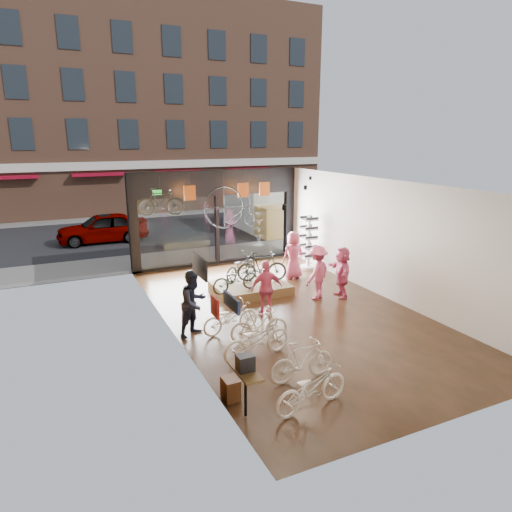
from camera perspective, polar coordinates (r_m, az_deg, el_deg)
ground_plane at (r=13.77m, az=3.97°, el=-7.05°), size 7.00×12.00×0.04m
ceiling at (r=12.85m, az=4.27°, el=9.06°), size 7.00×12.00×0.04m
wall_left at (r=11.92m, az=-10.86°, el=-1.02°), size 0.04×12.00×3.80m
wall_right at (r=15.17m, az=15.84°, el=2.06°), size 0.04×12.00×3.80m
wall_back at (r=8.69m, az=23.91°, el=-8.10°), size 7.00×0.04×3.80m
storefront at (r=18.54m, az=-4.93°, el=4.80°), size 7.00×0.26×3.80m
exit_sign at (r=17.59m, az=-12.30°, el=7.77°), size 0.35×0.06×0.18m
street_road at (r=27.37m, az=-11.38°, el=3.74°), size 30.00×18.00×0.02m
sidewalk_near at (r=20.03m, az=-6.00°, el=0.14°), size 30.00×2.40×0.12m
sidewalk_far at (r=31.21m, az=-13.16°, el=5.11°), size 30.00×2.00×0.12m
opposite_building at (r=33.31m, az=-14.84°, el=17.59°), size 26.00×5.00×14.00m
street_car at (r=23.69m, az=-18.61°, el=3.39°), size 4.28×1.72×1.46m
box_truck at (r=24.90m, az=0.75°, el=5.78°), size 2.03×6.08×2.40m
floor_bike_0 at (r=9.11m, az=6.94°, el=-16.01°), size 1.77×0.86×0.89m
floor_bike_1 at (r=10.01m, az=5.78°, el=-12.86°), size 1.53×0.45×0.92m
floor_bike_2 at (r=10.86m, az=0.11°, el=-10.36°), size 1.90×0.93×0.95m
floor_bike_3 at (r=11.69m, az=0.40°, el=-8.58°), size 1.57×0.64×0.91m
floor_bike_4 at (r=12.24m, az=-3.20°, el=-7.68°), size 1.65×0.71×0.84m
display_platform at (r=15.35m, az=-0.70°, el=-4.01°), size 2.40×1.80×0.30m
display_bike_left at (r=14.42m, az=-2.57°, el=-2.85°), size 1.69×0.78×0.86m
display_bike_mid at (r=15.43m, az=0.75°, el=-1.35°), size 1.75×1.00×1.01m
display_bike_right at (r=15.72m, az=-1.90°, el=-1.32°), size 1.72×1.37×0.87m
customer_1 at (r=12.03m, az=-7.78°, el=-5.83°), size 1.08×1.01×1.77m
customer_2 at (r=13.23m, az=1.30°, el=-4.05°), size 1.01×0.52×1.64m
customer_3 at (r=14.67m, az=7.67°, el=-2.05°), size 1.31×1.11×1.76m
customer_4 at (r=16.71m, az=4.69°, el=0.11°), size 0.87×0.58×1.75m
customer_5 at (r=14.99m, az=10.67°, el=-1.99°), size 0.89×1.62×1.67m
sunglasses_rack at (r=17.94m, az=6.57°, el=1.67°), size 0.71×0.63×2.11m
wall_merch at (r=9.01m, az=-4.14°, el=-10.14°), size 0.40×2.40×2.60m
penny_farthing at (r=17.03m, az=-2.96°, el=6.00°), size 1.95×0.06×1.56m
hung_bike at (r=15.92m, az=-11.85°, el=6.64°), size 1.64×0.93×0.95m
jersey_left at (r=17.20m, az=-8.28°, el=7.81°), size 0.45×0.03×0.55m
jersey_mid at (r=17.94m, az=-1.61°, el=8.23°), size 0.45×0.03×0.55m
jersey_right at (r=18.32m, az=1.08°, el=8.37°), size 0.45×0.03×0.55m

